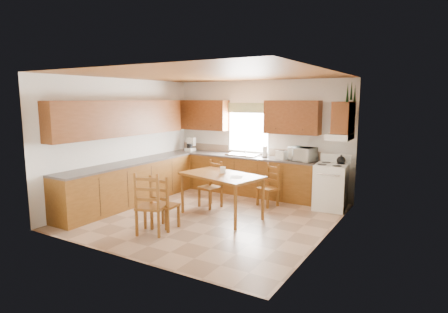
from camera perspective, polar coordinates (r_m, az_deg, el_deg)
The scene contains 35 objects.
floor at distance 7.38m, azimuth -2.22°, elevation -9.07°, with size 4.50×4.50×0.00m, color #9A7A5F.
ceiling at distance 7.04m, azimuth -2.35°, elevation 12.33°, with size 4.50×4.50×0.00m, color brown.
wall_left at distance 8.52m, azimuth -15.10°, elevation 2.32°, with size 4.50×4.50×0.00m, color white.
wall_right at distance 6.17m, azimuth 15.53°, elevation -0.04°, with size 4.50×4.50×0.00m, color white.
wall_back at distance 9.05m, azimuth 5.51°, elevation 2.94°, with size 4.50×4.50×0.00m, color white.
wall_front at distance 5.36m, azimuth -15.48°, elevation -1.32°, with size 4.50×4.50×0.00m, color white.
lower_cab_back at distance 9.08m, azimuth 2.47°, elevation -2.81°, with size 3.75×0.60×0.88m, color brown.
lower_cab_left at distance 8.35m, azimuth -14.15°, elevation -4.11°, with size 0.60×3.60×0.88m, color brown.
counter_back at distance 9.00m, azimuth 2.49°, elevation 0.06°, with size 3.75×0.63×0.04m, color #4B4340.
counter_left at distance 8.26m, azimuth -14.27°, elevation -0.99°, with size 0.63×3.60×0.04m, color #4B4340.
backsplash at distance 9.24m, azimuth 3.35°, elevation 0.96°, with size 3.75×0.01×0.18m, color #8A735B.
upper_cab_back_left at distance 9.63m, azimuth -3.28°, elevation 6.33°, with size 1.41×0.33×0.75m, color brown.
upper_cab_back_right at distance 8.52m, azimuth 10.36°, elevation 5.89°, with size 1.25×0.33×0.75m, color brown.
upper_cab_left at distance 8.25m, azimuth -15.18°, elevation 5.64°, with size 0.33×3.60×0.75m, color brown.
upper_cab_stove at distance 7.75m, azimuth 17.72°, elevation 5.68°, with size 0.33×0.62×0.62m, color brown.
range_hood at distance 7.79m, azimuth 17.24°, elevation 2.91°, with size 0.44×0.62×0.12m, color silver.
window_frame at distance 9.13m, azimuth 3.74°, elevation 4.28°, with size 1.13×0.02×1.18m, color silver.
window_pane at distance 9.13m, azimuth 3.72°, elevation 4.27°, with size 1.05×0.01×1.10m, color white.
window_valance at distance 9.08m, azimuth 3.68°, elevation 7.41°, with size 1.19×0.01×0.24m, color #3C632E.
sink_basin at distance 8.96m, azimuth 2.91°, elevation 0.27°, with size 0.75×0.45×0.04m, color silver.
pine_decal_a at distance 7.41m, azimuth 18.32°, elevation 9.25°, with size 0.22×0.22×0.36m, color #153C14.
pine_decal_b at distance 7.72m, azimuth 18.86°, elevation 9.48°, with size 0.22×0.22×0.36m, color #153C14.
pine_decal_c at distance 8.03m, azimuth 19.32°, elevation 9.13°, with size 0.22×0.22×0.36m, color #153C14.
stove at distance 8.04m, azimuth 15.93°, elevation -4.52°, with size 0.62×0.64×0.92m, color silver.
coffeemaker at distance 9.78m, azimuth -5.18°, elevation 1.89°, with size 0.21×0.25×0.36m, color silver.
paper_towel at distance 8.74m, azimuth 6.24°, elevation 0.73°, with size 0.11×0.11×0.25m, color white.
toaster at distance 8.49m, azimuth 8.75°, elevation 0.24°, with size 0.24×0.15×0.20m, color silver.
microwave at distance 8.32m, azimuth 11.87°, elevation 0.35°, with size 0.51×0.36×0.30m, color silver.
dining_table at distance 7.27m, azimuth -0.40°, elevation -5.94°, with size 1.55×0.89×0.83m, color brown.
chair_near_left at distance 6.67m, azimuth -8.99°, elevation -6.83°, with size 0.40×0.38×0.96m, color brown.
chair_near_right at distance 6.45m, azimuth -11.03°, elevation -6.95°, with size 0.45×0.42×1.06m, color brown.
chair_far_left at distance 7.88m, azimuth -2.11°, elevation -4.29°, with size 0.40×0.39×0.96m, color brown.
chair_far_right at distance 8.02m, azimuth 6.69°, elevation -4.42°, with size 0.37×0.35×0.88m, color brown.
table_paper at distance 6.92m, azimuth 1.91°, elevation -3.14°, with size 0.21×0.28×0.00m, color white.
table_card at distance 7.26m, azimuth -0.17°, elevation -2.06°, with size 0.10×0.02×0.13m, color white.
Camera 1 is at (3.83, -5.90, 2.26)m, focal length 30.00 mm.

